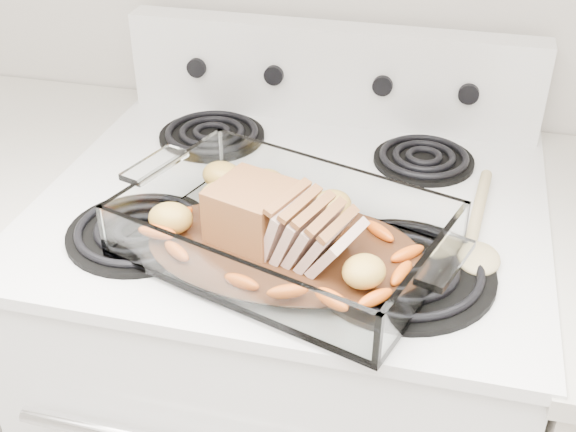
# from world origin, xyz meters

# --- Properties ---
(electric_range) EXTENTS (0.78, 0.70, 1.12)m
(electric_range) POSITION_xyz_m (0.00, 1.66, 0.48)
(electric_range) COLOR white
(electric_range) RESTS_ON ground
(baking_dish) EXTENTS (0.42, 0.27, 0.08)m
(baking_dish) POSITION_xyz_m (0.03, 1.49, 0.96)
(baking_dish) COLOR silver
(baking_dish) RESTS_ON electric_range
(pork_roast) EXTENTS (0.21, 0.10, 0.08)m
(pork_roast) POSITION_xyz_m (0.01, 1.49, 0.99)
(pork_roast) COLOR brown
(pork_roast) RESTS_ON baking_dish
(roast_vegetables) EXTENTS (0.35, 0.19, 0.04)m
(roast_vegetables) POSITION_xyz_m (0.02, 1.53, 0.97)
(roast_vegetables) COLOR #F45D09
(roast_vegetables) RESTS_ON baking_dish
(wooden_spoon) EXTENTS (0.06, 0.28, 0.02)m
(wooden_spoon) POSITION_xyz_m (0.29, 1.60, 0.95)
(wooden_spoon) COLOR tan
(wooden_spoon) RESTS_ON electric_range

